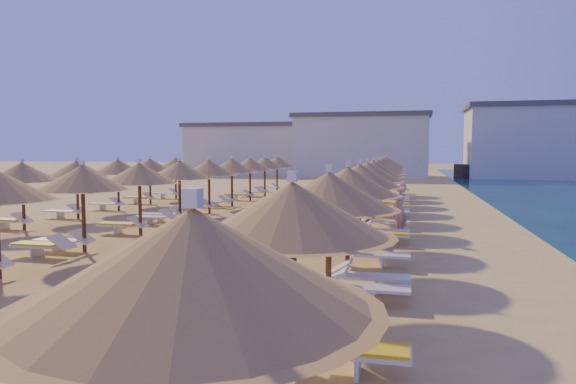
% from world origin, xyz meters
% --- Properties ---
extents(ground, '(220.00, 220.00, 0.00)m').
position_xyz_m(ground, '(0.00, 0.00, 0.00)').
color(ground, '#E3BD63').
rests_on(ground, ground).
extents(hotel_blocks, '(49.85, 11.95, 8.10)m').
position_xyz_m(hotel_blocks, '(2.85, 45.39, 3.70)').
color(hotel_blocks, silver).
rests_on(hotel_blocks, ground).
extents(parasol_row_east, '(2.83, 35.44, 2.72)m').
position_xyz_m(parasol_row_east, '(4.06, 3.25, 2.15)').
color(parasol_row_east, brown).
rests_on(parasol_row_east, ground).
extents(parasol_row_west, '(2.83, 35.44, 2.72)m').
position_xyz_m(parasol_row_west, '(-3.71, 3.25, 2.15)').
color(parasol_row_west, brown).
rests_on(parasol_row_west, ground).
extents(parasol_row_inland, '(2.83, 22.39, 2.72)m').
position_xyz_m(parasol_row_inland, '(-8.57, 3.25, 2.15)').
color(parasol_row_inland, brown).
rests_on(parasol_row_inland, ground).
extents(loungers, '(15.84, 34.07, 0.66)m').
position_xyz_m(loungers, '(-1.40, 3.20, 0.34)').
color(loungers, white).
rests_on(loungers, ground).
extents(beachgoer_a, '(0.65, 0.79, 1.85)m').
position_xyz_m(beachgoer_a, '(5.30, 1.92, 0.93)').
color(beachgoer_a, tan).
rests_on(beachgoer_a, ground).
extents(beachgoer_c, '(1.03, 0.97, 1.71)m').
position_xyz_m(beachgoer_c, '(4.03, 5.37, 0.85)').
color(beachgoer_c, tan).
rests_on(beachgoer_c, ground).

